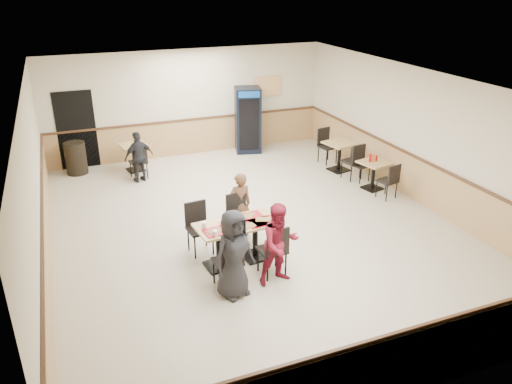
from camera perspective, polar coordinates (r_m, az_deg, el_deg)
name	(u,v)px	position (r m, az deg, el deg)	size (l,w,h in m)	color
ground	(253,226)	(10.50, -0.30, -3.91)	(10.00, 10.00, 0.00)	beige
room_shell	(281,153)	(13.07, 2.88, 4.50)	(10.00, 10.00, 10.00)	silver
main_table	(237,236)	(9.01, -2.16, -5.09)	(1.54, 0.87, 0.79)	black
main_chairs	(235,238)	(9.01, -2.46, -5.30)	(1.46, 1.84, 1.00)	black
diner_woman_left	(234,254)	(8.02, -2.56, -7.11)	(0.74, 0.48, 1.51)	black
diner_woman_right	(280,244)	(8.37, 2.72, -5.95)	(0.71, 0.55, 1.45)	maroon
diner_man_opposite	(240,205)	(9.85, -1.87, -1.49)	(0.49, 0.32, 1.35)	brown
lone_diner	(139,157)	(12.86, -13.24, 3.93)	(0.77, 0.32, 1.31)	black
tabletop_clutter	(241,223)	(8.83, -1.71, -3.62)	(1.36, 0.71, 0.12)	#AB0B1E
side_table_near	(374,171)	(12.45, 13.30, 2.35)	(0.78, 0.78, 0.70)	black
side_table_near_chair_south	(387,180)	(12.04, 14.77, 1.33)	(0.41, 0.41, 0.89)	black
side_table_near_chair_north	(361,164)	(12.89, 11.89, 3.11)	(0.41, 0.41, 0.89)	black
side_table_far	(340,152)	(13.47, 9.53, 4.54)	(0.87, 0.87, 0.79)	black
side_table_far_chair_south	(352,160)	(12.97, 10.93, 3.57)	(0.46, 0.46, 1.00)	black
side_table_far_chair_north	(328,146)	(13.98, 8.22, 5.24)	(0.46, 0.46, 1.00)	black
condiment_caddy	(373,158)	(12.36, 13.19, 3.81)	(0.23, 0.06, 0.20)	#A40B0D
back_table	(134,153)	(13.69, -13.73, 4.31)	(0.78, 0.78, 0.72)	black
back_table_chair_lone	(138,161)	(13.16, -13.33, 3.45)	(0.42, 0.42, 0.92)	black
pepsi_cooler	(248,120)	(14.71, -0.94, 8.23)	(0.87, 0.87, 1.90)	black
trash_bin	(76,158)	(13.94, -19.89, 3.67)	(0.54, 0.54, 0.85)	black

